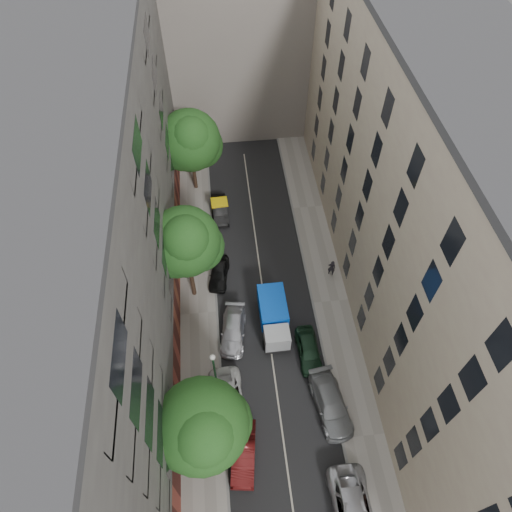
{
  "coord_description": "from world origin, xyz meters",
  "views": [
    {
      "loc": [
        -2.85,
        -19.75,
        32.45
      ],
      "look_at": [
        -0.67,
        0.86,
        6.0
      ],
      "focal_mm": 32.0,
      "sensor_mm": 36.0,
      "label": 1
    }
  ],
  "objects": [
    {
      "name": "ground",
      "position": [
        0.0,
        0.0,
        0.0
      ],
      "size": [
        120.0,
        120.0,
        0.0
      ],
      "primitive_type": "plane",
      "color": "#4C4C49",
      "rests_on": "ground"
    },
    {
      "name": "road_surface",
      "position": [
        0.0,
        0.0,
        0.01
      ],
      "size": [
        8.0,
        44.0,
        0.02
      ],
      "primitive_type": "cube",
      "color": "black",
      "rests_on": "ground"
    },
    {
      "name": "sidewalk_left",
      "position": [
        -5.5,
        0.0,
        0.07
      ],
      "size": [
        3.0,
        44.0,
        0.15
      ],
      "primitive_type": "cube",
      "color": "gray",
      "rests_on": "ground"
    },
    {
      "name": "sidewalk_right",
      "position": [
        5.5,
        0.0,
        0.07
      ],
      "size": [
        3.0,
        44.0,
        0.15
      ],
      "primitive_type": "cube",
      "color": "gray",
      "rests_on": "ground"
    },
    {
      "name": "building_left",
      "position": [
        -11.0,
        0.0,
        10.0
      ],
      "size": [
        8.0,
        44.0,
        20.0
      ],
      "primitive_type": "cube",
      "color": "#4B4846",
      "rests_on": "ground"
    },
    {
      "name": "building_right",
      "position": [
        11.0,
        0.0,
        10.0
      ],
      "size": [
        8.0,
        44.0,
        20.0
      ],
      "primitive_type": "cube",
      "color": "#B5A88D",
      "rests_on": "ground"
    },
    {
      "name": "building_endcap",
      "position": [
        0.0,
        28.0,
        9.0
      ],
      "size": [
        18.0,
        12.0,
        18.0
      ],
      "primitive_type": "cube",
      "color": "slate",
      "rests_on": "ground"
    },
    {
      "name": "tarp_truck",
      "position": [
        0.45,
        -1.67,
        1.31
      ],
      "size": [
        2.14,
        5.18,
        2.39
      ],
      "rotation": [
        0.0,
        0.0,
        0.01
      ],
      "color": "black",
      "rests_on": "ground"
    },
    {
      "name": "car_left_1",
      "position": [
        -2.8,
        -11.4,
        0.71
      ],
      "size": [
        2.06,
        4.49,
        1.43
      ],
      "primitive_type": "imported",
      "rotation": [
        0.0,
        0.0,
        -0.13
      ],
      "color": "#4B0F0F",
      "rests_on": "ground"
    },
    {
      "name": "car_left_2",
      "position": [
        -3.6,
        -7.8,
        0.7
      ],
      "size": [
        2.64,
        5.19,
        1.4
      ],
      "primitive_type": "imported",
      "rotation": [
        0.0,
        0.0,
        0.06
      ],
      "color": "silver",
      "rests_on": "ground"
    },
    {
      "name": "car_left_3",
      "position": [
        -2.8,
        -2.2,
        0.66
      ],
      "size": [
        2.54,
        4.79,
        1.32
      ],
      "primitive_type": "imported",
      "rotation": [
        0.0,
        0.0,
        -0.16
      ],
      "color": "silver",
      "rests_on": "ground"
    },
    {
      "name": "car_left_4",
      "position": [
        -3.6,
        3.53,
        0.64
      ],
      "size": [
        2.14,
        3.97,
        1.28
      ],
      "primitive_type": "imported",
      "rotation": [
        0.0,
        0.0,
        -0.17
      ],
      "color": "black",
      "rests_on": "ground"
    },
    {
      "name": "car_left_5",
      "position": [
        -3.09,
        11.0,
        0.66
      ],
      "size": [
        1.59,
        4.07,
        1.32
      ],
      "primitive_type": "imported",
      "rotation": [
        0.0,
        0.0,
        0.05
      ],
      "color": "black",
      "rests_on": "ground"
    },
    {
      "name": "car_right_0",
      "position": [
        3.6,
        -15.5,
        0.75
      ],
      "size": [
        2.5,
        5.41,
        1.5
      ],
      "primitive_type": "imported",
      "rotation": [
        0.0,
        0.0,
        0.0
      ],
      "color": "#AFAEB3",
      "rests_on": "ground"
    },
    {
      "name": "car_right_1",
      "position": [
        3.6,
        -8.8,
        0.75
      ],
      "size": [
        2.77,
        5.38,
        1.49
      ],
      "primitive_type": "imported",
      "rotation": [
        0.0,
        0.0,
        0.14
      ],
      "color": "slate",
      "rests_on": "ground"
    },
    {
      "name": "car_right_2",
      "position": [
        2.8,
        -4.51,
        0.7
      ],
      "size": [
        1.72,
        4.13,
        1.4
      ],
      "primitive_type": "imported",
      "rotation": [
        0.0,
        0.0,
        0.02
      ],
      "color": "black",
      "rests_on": "ground"
    },
    {
      "name": "tree_near",
      "position": [
        -4.97,
        -11.11,
        5.75
      ],
      "size": [
        5.76,
        5.55,
        8.6
      ],
      "color": "#382619",
      "rests_on": "sidewalk_left"
    },
    {
      "name": "tree_mid",
      "position": [
        -5.7,
        1.88,
        6.79
      ],
      "size": [
        5.57,
        5.33,
        9.79
      ],
      "color": "#382619",
      "rests_on": "sidewalk_left"
    },
    {
      "name": "tree_far",
      "position": [
        -5.24,
        14.89,
        5.81
      ],
      "size": [
        5.95,
        5.78,
        8.75
      ],
      "color": "#382619",
      "rests_on": "sidewalk_left"
    },
    {
      "name": "lamp_post",
      "position": [
        -4.2,
        -7.35,
        4.4
      ],
      "size": [
        0.36,
        0.36,
        6.97
      ],
      "color": "#1B5F2F",
      "rests_on": "sidewalk_left"
    },
    {
      "name": "pedestrian",
      "position": [
        6.07,
        2.79,
        1.02
      ],
      "size": [
        0.74,
        0.61,
        1.74
      ],
      "primitive_type": "imported",
      "rotation": [
        0.0,
        0.0,
        2.79
      ],
      "color": "black",
      "rests_on": "sidewalk_right"
    }
  ]
}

